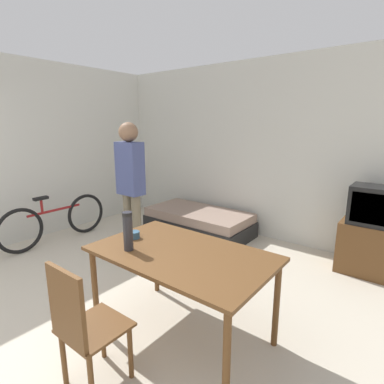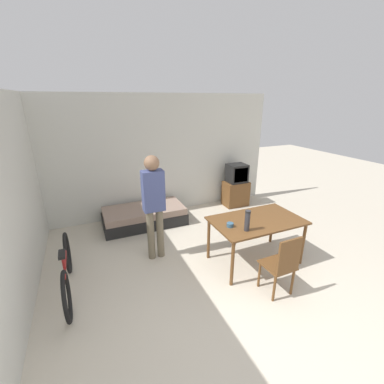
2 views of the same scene
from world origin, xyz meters
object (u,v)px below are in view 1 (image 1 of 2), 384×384
Objects in this scene: bicycle at (56,221)px; thermos_flask at (128,230)px; daybed at (198,222)px; wooden_chair at (82,324)px; person_standing at (131,181)px; tv at (368,234)px; mate_bowl at (134,235)px; dining_table at (181,261)px.

thermos_flask is (2.48, -0.65, 0.60)m from bicycle.
wooden_chair reaches higher than daybed.
daybed is 1.57m from person_standing.
bicycle reaches higher than daybed.
bicycle is (-1.47, -1.64, 0.14)m from daybed.
tv is at bearing 68.51° from wooden_chair.
mate_bowl is at bearing -11.18° from bicycle.
person_standing reaches higher than bicycle.
bicycle is (-2.68, 1.23, -0.17)m from wooden_chair.
bicycle is at bearing -155.28° from tv.
thermos_flask is (-0.36, -0.23, 0.25)m from dining_table.
person_standing is at bearing 152.79° from dining_table.
thermos_flask is at bearing -50.56° from mate_bowl.
daybed is at bearing 85.35° from person_standing.
bicycle is 5.26× the size of thermos_flask.
person_standing is at bearing -94.65° from daybed.
daybed is 1.88× the size of wooden_chair.
wooden_chair is (1.21, -2.87, 0.32)m from daybed.
person_standing reaches higher than mate_bowl.
daybed is at bearing 48.11° from bicycle.
tv is 0.60× the size of person_standing.
thermos_flask is at bearing -119.68° from tv.
bicycle is 1.58m from person_standing.
mate_bowl is (-0.36, 0.77, 0.29)m from wooden_chair.
tv reaches higher than mate_bowl.
bicycle is (-3.86, -1.78, -0.16)m from tv.
dining_table is 1.69m from person_standing.
dining_table is 0.50m from thermos_flask.
mate_bowl is (0.95, -0.79, -0.26)m from person_standing.
dining_table is (1.37, -2.06, 0.50)m from daybed.
mate_bowl is at bearing -68.05° from daybed.
mate_bowl is (2.31, -0.46, 0.46)m from bicycle.
dining_table is (-1.03, -2.20, 0.19)m from tv.
person_standing reaches higher than daybed.
mate_bowl reaches higher than daybed.
mate_bowl reaches higher than dining_table.
dining_table is at bearing 78.94° from wooden_chair.
tv reaches higher than bicycle.
dining_table is at bearing 3.93° from mate_bowl.
tv is 2.73m from mate_bowl.
bicycle is at bearing 155.36° from wooden_chair.
thermos_flask is at bearing 109.39° from wooden_chair.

